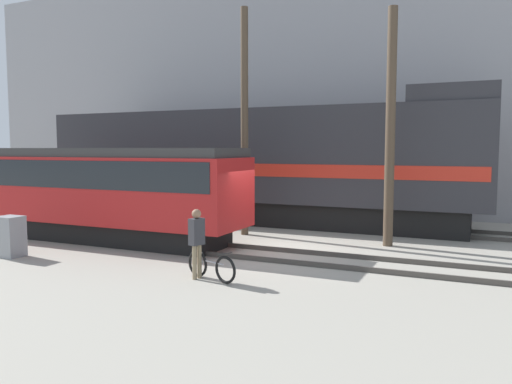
# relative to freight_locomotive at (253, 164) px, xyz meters

# --- Properties ---
(ground_plane) EXTENTS (120.00, 120.00, 0.00)m
(ground_plane) POSITION_rel_freight_locomotive_xyz_m (3.18, -5.48, -2.52)
(ground_plane) COLOR #9E998C
(track_near) EXTENTS (60.00, 1.50, 0.14)m
(track_near) POSITION_rel_freight_locomotive_xyz_m (3.18, -6.19, -2.45)
(track_near) COLOR #47423D
(track_near) RESTS_ON ground
(track_far) EXTENTS (60.00, 1.51, 0.14)m
(track_far) POSITION_rel_freight_locomotive_xyz_m (3.18, 0.00, -2.45)
(track_far) COLOR #47423D
(track_far) RESTS_ON ground
(building_backdrop) EXTENTS (45.85, 6.00, 12.52)m
(building_backdrop) POSITION_rel_freight_locomotive_xyz_m (3.18, 7.01, 3.74)
(building_backdrop) COLOR #99999E
(building_backdrop) RESTS_ON ground
(freight_locomotive) EXTENTS (19.30, 3.04, 5.40)m
(freight_locomotive) POSITION_rel_freight_locomotive_xyz_m (0.00, 0.00, 0.00)
(freight_locomotive) COLOR black
(freight_locomotive) RESTS_ON ground
(streetcar) EXTENTS (11.35, 2.54, 3.20)m
(streetcar) POSITION_rel_freight_locomotive_xyz_m (-3.33, -6.19, -0.69)
(streetcar) COLOR black
(streetcar) RESTS_ON ground
(bicycle) EXTENTS (1.58, 0.63, 0.72)m
(bicycle) POSITION_rel_freight_locomotive_xyz_m (3.16, -9.23, -2.18)
(bicycle) COLOR black
(bicycle) RESTS_ON ground
(person) EXTENTS (0.32, 0.41, 1.72)m
(person) POSITION_rel_freight_locomotive_xyz_m (2.78, -9.26, -1.47)
(person) COLOR #8C7A5B
(person) RESTS_ON ground
(utility_pole_left) EXTENTS (0.27, 0.27, 8.22)m
(utility_pole_left) POSITION_rel_freight_locomotive_xyz_m (1.09, -3.09, 1.59)
(utility_pole_left) COLOR #4C3D2D
(utility_pole_left) RESTS_ON ground
(utility_pole_center) EXTENTS (0.31, 0.31, 7.65)m
(utility_pole_center) POSITION_rel_freight_locomotive_xyz_m (6.30, -3.09, 1.30)
(utility_pole_center) COLOR #4C3D2D
(utility_pole_center) RESTS_ON ground
(signal_box) EXTENTS (0.70, 0.60, 1.20)m
(signal_box) POSITION_rel_freight_locomotive_xyz_m (-3.53, -9.38, -1.92)
(signal_box) COLOR gray
(signal_box) RESTS_ON ground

